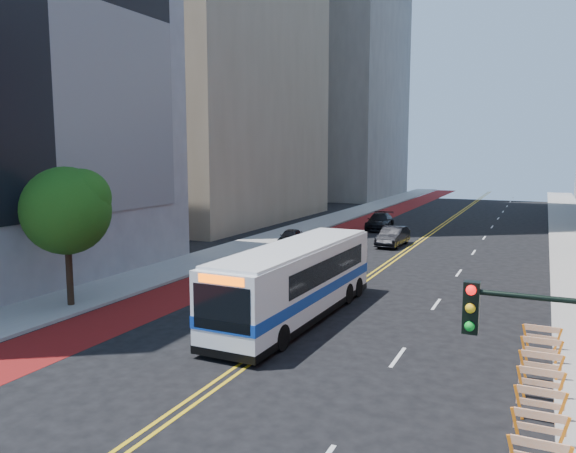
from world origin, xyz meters
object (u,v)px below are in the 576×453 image
Objects in this scene: street_tree at (68,207)px; car_c at (380,221)px; transit_bus at (297,280)px; car_b at (393,236)px; car_a at (290,237)px; traffic_signal at (535,372)px.

street_tree is 34.14m from car_c.
transit_bus reaches higher than car_b.
car_a is 0.79× the size of car_b.
street_tree is at bearing -163.37° from transit_bus.
traffic_signal is 16.10m from transit_bus.
car_a is (1.94, 21.53, -4.27)m from street_tree.
car_c is at bearing 79.48° from street_tree.
car_a is 8.28m from car_b.
traffic_signal is (20.66, -9.55, -1.19)m from street_tree.
car_b is at bearing 93.77° from transit_bus.
traffic_signal is at bearing -24.82° from street_tree.
street_tree is at bearing 155.18° from traffic_signal.
car_c is (-14.47, 42.88, -2.93)m from traffic_signal.
traffic_signal reaches higher than transit_bus.
street_tree is 22.04m from car_a.
street_tree is 0.54× the size of transit_bus.
street_tree is 11.50m from transit_bus.
car_c is (4.25, 11.79, 0.15)m from car_a.
transit_bus is 2.28× the size of car_c.
car_b is (7.80, 2.77, 0.14)m from car_a.
transit_bus is 3.32× the size of car_a.
car_b reaches higher than car_a.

